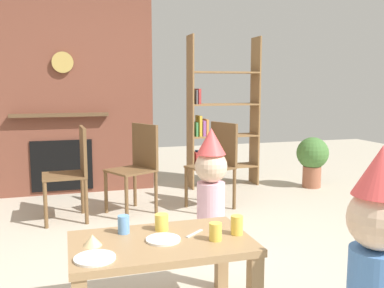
% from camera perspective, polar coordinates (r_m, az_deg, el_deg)
% --- Properties ---
extents(ground_plane, '(12.00, 12.00, 0.00)m').
position_cam_1_polar(ground_plane, '(3.08, -0.56, -16.89)').
color(ground_plane, '#BCB29E').
extents(brick_fireplace_feature, '(2.20, 0.28, 2.40)m').
position_cam_1_polar(brick_fireplace_feature, '(5.29, -17.31, 6.43)').
color(brick_fireplace_feature, brown).
rests_on(brick_fireplace_feature, ground_plane).
extents(bookshelf, '(0.90, 0.28, 1.90)m').
position_cam_1_polar(bookshelf, '(5.44, 3.59, 3.39)').
color(bookshelf, olive).
rests_on(bookshelf, ground_plane).
extents(coffee_table, '(0.98, 0.59, 0.46)m').
position_cam_1_polar(coffee_table, '(2.41, -4.10, -14.45)').
color(coffee_table, '#9E7A51').
rests_on(coffee_table, ground_plane).
extents(paper_cup_near_left, '(0.07, 0.07, 0.10)m').
position_cam_1_polar(paper_cup_near_left, '(2.36, 3.15, -11.60)').
color(paper_cup_near_left, '#F2CC4C').
rests_on(paper_cup_near_left, coffee_table).
extents(paper_cup_near_right, '(0.07, 0.07, 0.10)m').
position_cam_1_polar(paper_cup_near_right, '(2.49, -9.11, -10.55)').
color(paper_cup_near_right, '#669EE0').
rests_on(paper_cup_near_right, coffee_table).
extents(paper_cup_center, '(0.07, 0.07, 0.11)m').
position_cam_1_polar(paper_cup_center, '(2.45, 6.00, -10.71)').
color(paper_cup_center, '#F2CC4C').
rests_on(paper_cup_center, coffee_table).
extents(paper_cup_far_left, '(0.08, 0.08, 0.09)m').
position_cam_1_polar(paper_cup_far_left, '(2.52, -4.08, -10.36)').
color(paper_cup_far_left, '#F2CC4C').
rests_on(paper_cup_far_left, coffee_table).
extents(paper_plate_front, '(0.20, 0.20, 0.01)m').
position_cam_1_polar(paper_plate_front, '(2.18, -12.84, -14.63)').
color(paper_plate_front, white).
rests_on(paper_plate_front, coffee_table).
extents(paper_plate_rear, '(0.19, 0.19, 0.01)m').
position_cam_1_polar(paper_plate_rear, '(2.37, -3.87, -12.59)').
color(paper_plate_rear, white).
rests_on(paper_plate_rear, coffee_table).
extents(birthday_cake_slice, '(0.10, 0.10, 0.06)m').
position_cam_1_polar(birthday_cake_slice, '(2.35, -13.16, -12.38)').
color(birthday_cake_slice, '#EAC68C').
rests_on(birthday_cake_slice, coffee_table).
extents(table_fork, '(0.13, 0.11, 0.01)m').
position_cam_1_polar(table_fork, '(2.46, 0.34, -11.84)').
color(table_fork, silver).
rests_on(table_fork, coffee_table).
extents(child_with_cone_hat, '(0.29, 0.29, 1.03)m').
position_cam_1_polar(child_with_cone_hat, '(2.17, 23.46, -12.91)').
color(child_with_cone_hat, '#4C7FC6').
rests_on(child_with_cone_hat, ground_plane).
extents(child_in_pink, '(0.26, 0.26, 0.95)m').
position_cam_1_polar(child_in_pink, '(3.48, 2.55, -5.25)').
color(child_in_pink, '#EAB2C6').
rests_on(child_in_pink, ground_plane).
extents(dining_chair_left, '(0.42, 0.42, 0.90)m').
position_cam_1_polar(dining_chair_left, '(4.24, -15.49, -3.05)').
color(dining_chair_left, brown).
rests_on(dining_chair_left, ground_plane).
extents(dining_chair_middle, '(0.54, 0.54, 0.90)m').
position_cam_1_polar(dining_chair_middle, '(4.38, -7.24, -2.47)').
color(dining_chair_middle, brown).
rests_on(dining_chair_middle, ground_plane).
extents(dining_chair_right, '(0.51, 0.51, 0.90)m').
position_cam_1_polar(dining_chair_right, '(4.52, 3.36, -2.10)').
color(dining_chair_right, brown).
rests_on(dining_chair_right, ground_plane).
extents(potted_plant_tall, '(0.40, 0.40, 0.64)m').
position_cam_1_polar(potted_plant_tall, '(5.62, 15.77, -1.72)').
color(potted_plant_tall, '#9E5B42').
rests_on(potted_plant_tall, ground_plane).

